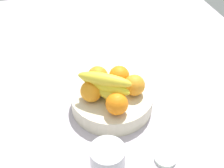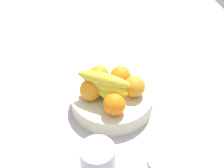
{
  "view_description": "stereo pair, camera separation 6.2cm",
  "coord_description": "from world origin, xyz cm",
  "px_view_note": "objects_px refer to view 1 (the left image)",
  "views": [
    {
      "loc": [
        -72.13,
        20.08,
        71.94
      ],
      "look_at": [
        -3.89,
        0.81,
        9.85
      ],
      "focal_mm": 47.22,
      "sensor_mm": 36.0,
      "label": 1
    },
    {
      "loc": [
        -73.55,
        14.05,
        71.94
      ],
      "look_at": [
        -3.89,
        0.81,
        9.85
      ],
      "focal_mm": 47.22,
      "sensor_mm": 36.0,
      "label": 2
    }
  ],
  "objects_px": {
    "jar_lid": "(165,158)",
    "banana_bunch": "(105,87)",
    "fruit_bowl": "(112,99)",
    "orange_back_left": "(117,104)",
    "orange_center": "(91,91)",
    "orange_front_right": "(98,76)",
    "thermos_tumbler": "(108,166)",
    "orange_front_left": "(119,75)",
    "orange_back_right": "(134,85)"
  },
  "relations": [
    {
      "from": "orange_back_left",
      "to": "jar_lid",
      "type": "xyz_separation_m",
      "value": [
        -0.16,
        -0.1,
        -0.09
      ]
    },
    {
      "from": "fruit_bowl",
      "to": "thermos_tumbler",
      "type": "distance_m",
      "value": 0.29
    },
    {
      "from": "jar_lid",
      "to": "orange_back_right",
      "type": "bearing_deg",
      "value": 4.71
    },
    {
      "from": "orange_front_right",
      "to": "orange_back_left",
      "type": "bearing_deg",
      "value": -170.0
    },
    {
      "from": "fruit_bowl",
      "to": "banana_bunch",
      "type": "relative_size",
      "value": 1.52
    },
    {
      "from": "orange_back_right",
      "to": "jar_lid",
      "type": "bearing_deg",
      "value": -175.29
    },
    {
      "from": "fruit_bowl",
      "to": "orange_center",
      "type": "bearing_deg",
      "value": 97.45
    },
    {
      "from": "orange_back_left",
      "to": "thermos_tumbler",
      "type": "bearing_deg",
      "value": 156.94
    },
    {
      "from": "banana_bunch",
      "to": "jar_lid",
      "type": "distance_m",
      "value": 0.28
    },
    {
      "from": "orange_center",
      "to": "banana_bunch",
      "type": "relative_size",
      "value": 0.38
    },
    {
      "from": "fruit_bowl",
      "to": "banana_bunch",
      "type": "distance_m",
      "value": 0.09
    },
    {
      "from": "orange_back_right",
      "to": "thermos_tumbler",
      "type": "distance_m",
      "value": 0.3
    },
    {
      "from": "fruit_bowl",
      "to": "orange_back_right",
      "type": "xyz_separation_m",
      "value": [
        -0.02,
        -0.07,
        0.06
      ]
    },
    {
      "from": "orange_front_right",
      "to": "thermos_tumbler",
      "type": "relative_size",
      "value": 0.49
    },
    {
      "from": "orange_center",
      "to": "jar_lid",
      "type": "relative_size",
      "value": 1.1
    },
    {
      "from": "orange_front_left",
      "to": "orange_front_right",
      "type": "xyz_separation_m",
      "value": [
        0.01,
        0.07,
        0.0
      ]
    },
    {
      "from": "fruit_bowl",
      "to": "thermos_tumbler",
      "type": "height_order",
      "value": "thermos_tumbler"
    },
    {
      "from": "orange_front_right",
      "to": "orange_back_right",
      "type": "distance_m",
      "value": 0.13
    },
    {
      "from": "jar_lid",
      "to": "banana_bunch",
      "type": "bearing_deg",
      "value": 27.03
    },
    {
      "from": "orange_center",
      "to": "orange_back_right",
      "type": "height_order",
      "value": "same"
    },
    {
      "from": "orange_center",
      "to": "thermos_tumbler",
      "type": "relative_size",
      "value": 0.49
    },
    {
      "from": "orange_center",
      "to": "orange_back_left",
      "type": "distance_m",
      "value": 0.1
    },
    {
      "from": "orange_back_left",
      "to": "orange_back_right",
      "type": "relative_size",
      "value": 1.0
    },
    {
      "from": "orange_back_left",
      "to": "banana_bunch",
      "type": "height_order",
      "value": "banana_bunch"
    },
    {
      "from": "jar_lid",
      "to": "orange_front_right",
      "type": "bearing_deg",
      "value": 21.74
    },
    {
      "from": "orange_back_right",
      "to": "thermos_tumbler",
      "type": "relative_size",
      "value": 0.49
    },
    {
      "from": "orange_back_left",
      "to": "jar_lid",
      "type": "bearing_deg",
      "value": -149.5
    },
    {
      "from": "orange_front_right",
      "to": "jar_lid",
      "type": "bearing_deg",
      "value": -158.26
    },
    {
      "from": "banana_bunch",
      "to": "jar_lid",
      "type": "relative_size",
      "value": 2.87
    },
    {
      "from": "fruit_bowl",
      "to": "orange_back_left",
      "type": "xyz_separation_m",
      "value": [
        -0.09,
        0.01,
        0.06
      ]
    },
    {
      "from": "orange_front_right",
      "to": "jar_lid",
      "type": "xyz_separation_m",
      "value": [
        -0.31,
        -0.12,
        -0.09
      ]
    },
    {
      "from": "orange_front_right",
      "to": "thermos_tumbler",
      "type": "height_order",
      "value": "thermos_tumbler"
    },
    {
      "from": "orange_front_left",
      "to": "thermos_tumbler",
      "type": "xyz_separation_m",
      "value": [
        -0.31,
        0.12,
        -0.02
      ]
    },
    {
      "from": "orange_front_left",
      "to": "thermos_tumbler",
      "type": "bearing_deg",
      "value": 158.46
    },
    {
      "from": "orange_front_left",
      "to": "orange_front_right",
      "type": "height_order",
      "value": "same"
    },
    {
      "from": "fruit_bowl",
      "to": "orange_back_right",
      "type": "bearing_deg",
      "value": -105.71
    },
    {
      "from": "orange_front_left",
      "to": "orange_back_left",
      "type": "relative_size",
      "value": 1.0
    },
    {
      "from": "orange_center",
      "to": "orange_front_left",
      "type": "bearing_deg",
      "value": -64.04
    },
    {
      "from": "fruit_bowl",
      "to": "orange_front_right",
      "type": "bearing_deg",
      "value": 31.05
    },
    {
      "from": "orange_center",
      "to": "jar_lid",
      "type": "distance_m",
      "value": 0.3
    },
    {
      "from": "orange_front_left",
      "to": "banana_bunch",
      "type": "height_order",
      "value": "banana_bunch"
    },
    {
      "from": "orange_front_right",
      "to": "orange_center",
      "type": "xyz_separation_m",
      "value": [
        -0.07,
        0.04,
        0.0
      ]
    },
    {
      "from": "thermos_tumbler",
      "to": "orange_back_left",
      "type": "bearing_deg",
      "value": -23.06
    },
    {
      "from": "banana_bunch",
      "to": "orange_front_left",
      "type": "bearing_deg",
      "value": -44.43
    },
    {
      "from": "orange_back_left",
      "to": "jar_lid",
      "type": "relative_size",
      "value": 1.1
    },
    {
      "from": "orange_front_left",
      "to": "orange_back_left",
      "type": "distance_m",
      "value": 0.14
    },
    {
      "from": "orange_front_right",
      "to": "banana_bunch",
      "type": "bearing_deg",
      "value": -175.73
    },
    {
      "from": "orange_back_right",
      "to": "banana_bunch",
      "type": "relative_size",
      "value": 0.38
    },
    {
      "from": "orange_front_right",
      "to": "orange_back_right",
      "type": "xyz_separation_m",
      "value": [
        -0.08,
        -0.1,
        0.0
      ]
    },
    {
      "from": "fruit_bowl",
      "to": "orange_front_left",
      "type": "height_order",
      "value": "orange_front_left"
    }
  ]
}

